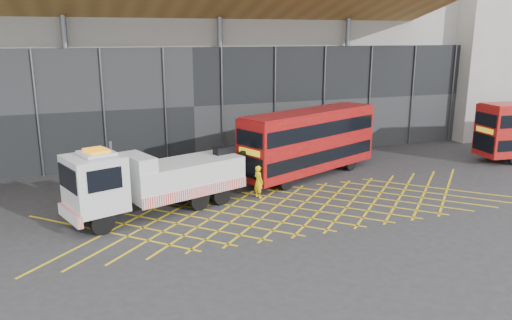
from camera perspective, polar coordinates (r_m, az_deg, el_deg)
name	(u,v)px	position (r m, az deg, el deg)	size (l,w,h in m)	color
ground_plane	(209,219)	(24.75, -5.39, -6.78)	(120.00, 120.00, 0.00)	#2B2A2D
road_markings	(298,208)	(26.27, 4.84, -5.49)	(26.36, 7.16, 0.01)	gold
construction_building	(171,33)	(41.53, -9.70, 14.15)	(55.00, 23.97, 18.00)	gray
east_building	(491,22)	(53.85, 25.27, 14.07)	(15.00, 12.00, 20.00)	gray
recovery_truck	(153,180)	(25.51, -11.70, -2.24)	(10.70, 5.40, 3.78)	black
bus_towed	(309,140)	(31.75, 6.13, 2.30)	(10.45, 6.33, 4.23)	maroon
worker	(258,182)	(27.63, 0.28, -2.48)	(0.66, 0.44, 1.82)	yellow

